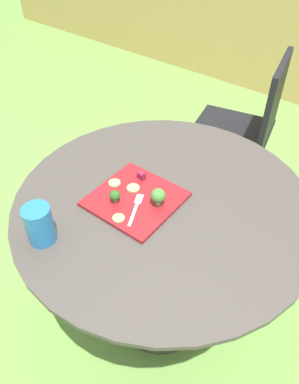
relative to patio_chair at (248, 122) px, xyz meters
The scene contains 12 objects.
ground_plane 1.15m from the patio_chair, 82.88° to the right, with size 12.00×12.00×0.00m, color #669342.
patio_table 1.02m from the patio_chair, 82.88° to the right, with size 1.07×1.07×0.75m.
patio_chair is the anchor object (origin of this frame).
salad_plate 1.10m from the patio_chair, 87.45° to the right, with size 0.29×0.29×0.01m, color maroon.
drinking_glass 1.42m from the patio_chair, 93.09° to the right, with size 0.09×0.09×0.13m.
fork 1.14m from the patio_chair, 85.85° to the right, with size 0.08×0.15×0.00m.
broccoli_floret_0 1.16m from the patio_chair, 89.76° to the right, with size 0.04×0.04×0.05m.
broccoli_floret_1 1.09m from the patio_chair, 82.86° to the right, with size 0.05×0.05×0.07m.
cucumber_slice_0 1.21m from the patio_chair, 86.72° to the right, with size 0.04×0.04×0.01m, color #8EB766.
cucumber_slice_1 1.07m from the patio_chair, 89.33° to the right, with size 0.05×0.05×0.01m, color #8EB766.
cucumber_slice_2 1.09m from the patio_chair, 93.28° to the right, with size 0.04×0.04×0.01m, color #8EB766.
beet_chunk_0 1.01m from the patio_chair, 90.04° to the right, with size 0.03×0.02×0.03m, color maroon.
Camera 1 is at (0.54, -0.79, 1.67)m, focal length 34.87 mm.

